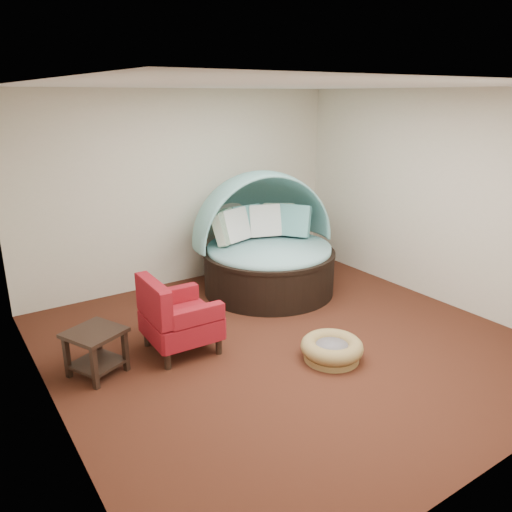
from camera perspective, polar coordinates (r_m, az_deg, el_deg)
floor at (r=5.84m, az=3.42°, el=-9.78°), size 5.00×5.00×0.00m
wall_back at (r=7.43m, az=-8.20°, el=7.59°), size 5.00×0.00×5.00m
wall_left at (r=4.35m, az=-23.51°, el=-1.18°), size 0.00×5.00×5.00m
wall_right at (r=7.10m, az=20.03°, el=6.22°), size 0.00×5.00×5.00m
ceiling at (r=5.17m, az=4.02°, el=18.87°), size 5.00×5.00×0.00m
canopy_daybed at (r=7.11m, az=1.11°, el=2.29°), size 2.20×2.15×1.71m
pet_basket at (r=5.49m, az=8.65°, el=-10.46°), size 0.86×0.86×0.23m
red_armchair at (r=5.53m, az=-9.11°, el=-6.96°), size 0.77×0.77×0.88m
side_table at (r=5.33m, az=-17.85°, el=-9.78°), size 0.66×0.66×0.48m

